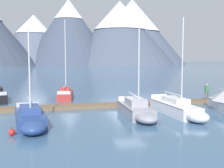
{
  "coord_description": "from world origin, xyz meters",
  "views": [
    {
      "loc": [
        -7.22,
        -22.06,
        4.64
      ],
      "look_at": [
        0.0,
        6.0,
        2.0
      ],
      "focal_mm": 45.06,
      "sensor_mm": 36.0,
      "label": 1
    }
  ],
  "objects_px": {
    "sailboat_far_berth": "(178,108)",
    "mooring_buoy_channel_marker": "(12,132)",
    "sailboat_mid_dock_starboard": "(137,110)",
    "sailboat_mid_dock_port": "(66,94)",
    "person_on_dock": "(207,91)",
    "sailboat_second_berth": "(30,119)"
  },
  "relations": [
    {
      "from": "sailboat_mid_dock_port",
      "to": "mooring_buoy_channel_marker",
      "type": "xyz_separation_m",
      "value": [
        -4.56,
        -15.0,
        -0.35
      ]
    },
    {
      "from": "sailboat_second_berth",
      "to": "sailboat_mid_dock_starboard",
      "type": "xyz_separation_m",
      "value": [
        8.18,
        1.34,
        -0.0
      ]
    },
    {
      "from": "sailboat_mid_dock_port",
      "to": "sailboat_mid_dock_starboard",
      "type": "height_order",
      "value": "sailboat_mid_dock_port"
    },
    {
      "from": "sailboat_mid_dock_starboard",
      "to": "sailboat_far_berth",
      "type": "xyz_separation_m",
      "value": [
        3.4,
        -0.37,
        0.03
      ]
    },
    {
      "from": "sailboat_far_berth",
      "to": "person_on_dock",
      "type": "xyz_separation_m",
      "value": [
        6.17,
        5.43,
        0.68
      ]
    },
    {
      "from": "sailboat_far_berth",
      "to": "mooring_buoy_channel_marker",
      "type": "relative_size",
      "value": 15.74
    },
    {
      "from": "sailboat_far_berth",
      "to": "sailboat_mid_dock_starboard",
      "type": "bearing_deg",
      "value": 173.84
    },
    {
      "from": "sailboat_mid_dock_starboard",
      "to": "sailboat_far_berth",
      "type": "height_order",
      "value": "sailboat_far_berth"
    },
    {
      "from": "sailboat_mid_dock_starboard",
      "to": "sailboat_second_berth",
      "type": "bearing_deg",
      "value": -170.68
    },
    {
      "from": "sailboat_mid_dock_port",
      "to": "mooring_buoy_channel_marker",
      "type": "relative_size",
      "value": 18.22
    },
    {
      "from": "sailboat_mid_dock_port",
      "to": "person_on_dock",
      "type": "xyz_separation_m",
      "value": [
        14.22,
        -6.55,
        0.7
      ]
    },
    {
      "from": "sailboat_mid_dock_port",
      "to": "sailboat_mid_dock_starboard",
      "type": "distance_m",
      "value": 12.51
    },
    {
      "from": "sailboat_mid_dock_port",
      "to": "person_on_dock",
      "type": "distance_m",
      "value": 15.67
    },
    {
      "from": "person_on_dock",
      "to": "sailboat_mid_dock_port",
      "type": "bearing_deg",
      "value": 155.26
    },
    {
      "from": "sailboat_mid_dock_port",
      "to": "sailboat_far_berth",
      "type": "distance_m",
      "value": 14.44
    },
    {
      "from": "sailboat_second_berth",
      "to": "sailboat_far_berth",
      "type": "xyz_separation_m",
      "value": [
        11.58,
        0.97,
        0.03
      ]
    },
    {
      "from": "sailboat_far_berth",
      "to": "person_on_dock",
      "type": "bearing_deg",
      "value": 41.34
    },
    {
      "from": "person_on_dock",
      "to": "mooring_buoy_channel_marker",
      "type": "height_order",
      "value": "person_on_dock"
    },
    {
      "from": "sailboat_second_berth",
      "to": "mooring_buoy_channel_marker",
      "type": "xyz_separation_m",
      "value": [
        -1.03,
        -2.04,
        -0.34
      ]
    },
    {
      "from": "sailboat_mid_dock_starboard",
      "to": "mooring_buoy_channel_marker",
      "type": "height_order",
      "value": "sailboat_mid_dock_starboard"
    },
    {
      "from": "sailboat_far_berth",
      "to": "sailboat_second_berth",
      "type": "bearing_deg",
      "value": -175.19
    },
    {
      "from": "sailboat_mid_dock_port",
      "to": "person_on_dock",
      "type": "relative_size",
      "value": 5.36
    }
  ]
}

